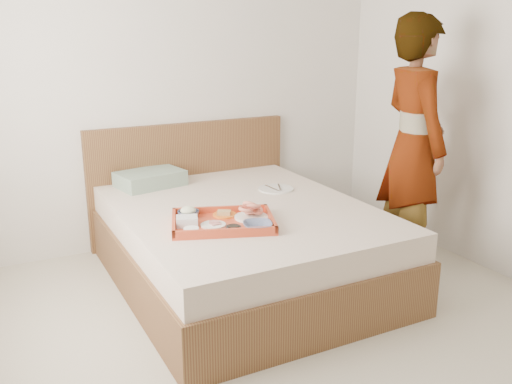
{
  "coord_description": "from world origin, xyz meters",
  "views": [
    {
      "loc": [
        -1.45,
        -2.16,
        1.66
      ],
      "look_at": [
        0.14,
        0.9,
        0.65
      ],
      "focal_mm": 39.11,
      "sensor_mm": 36.0,
      "label": 1
    }
  ],
  "objects_px": {
    "tray": "(223,221)",
    "person": "(413,145)",
    "bed": "(243,244)",
    "dinner_plate": "(276,189)"
  },
  "relations": [
    {
      "from": "tray",
      "to": "person",
      "type": "xyz_separation_m",
      "value": [
        1.46,
        0.0,
        0.33
      ]
    },
    {
      "from": "bed",
      "to": "person",
      "type": "height_order",
      "value": "person"
    },
    {
      "from": "bed",
      "to": "person",
      "type": "distance_m",
      "value": 1.37
    },
    {
      "from": "dinner_plate",
      "to": "person",
      "type": "height_order",
      "value": "person"
    },
    {
      "from": "bed",
      "to": "dinner_plate",
      "type": "height_order",
      "value": "dinner_plate"
    },
    {
      "from": "tray",
      "to": "dinner_plate",
      "type": "height_order",
      "value": "tray"
    },
    {
      "from": "person",
      "to": "dinner_plate",
      "type": "bearing_deg",
      "value": 69.65
    },
    {
      "from": "person",
      "to": "bed",
      "type": "bearing_deg",
      "value": 90.23
    },
    {
      "from": "bed",
      "to": "dinner_plate",
      "type": "bearing_deg",
      "value": 32.48
    },
    {
      "from": "tray",
      "to": "dinner_plate",
      "type": "relative_size",
      "value": 2.32
    }
  ]
}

